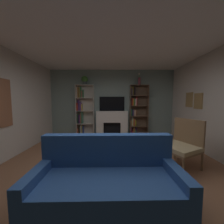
{
  "coord_description": "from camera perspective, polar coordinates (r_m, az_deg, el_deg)",
  "views": [
    {
      "loc": [
        0.0,
        -2.43,
        1.44
      ],
      "look_at": [
        0.0,
        1.15,
        1.13
      ],
      "focal_mm": 20.19,
      "sensor_mm": 36.0,
      "label": 1
    }
  ],
  "objects": [
    {
      "name": "tv",
      "position": [
        5.27,
        0.0,
        3.74
      ],
      "size": [
        1.04,
        0.06,
        0.59
      ],
      "primitive_type": "cube",
      "color": "black",
      "rests_on": "fireplace"
    },
    {
      "name": "potted_plant",
      "position": [
        5.34,
        -12.27,
        14.0
      ],
      "size": [
        0.26,
        0.26,
        0.36
      ],
      "color": "#4D585C",
      "rests_on": "bookshelf_left"
    },
    {
      "name": "armchair",
      "position": [
        3.23,
        29.16,
        -12.31
      ],
      "size": [
        0.88,
        0.89,
        1.04
      ],
      "color": "brown",
      "rests_on": "ground_plane"
    },
    {
      "name": "bookshelf_left",
      "position": [
        5.35,
        -12.94,
        0.13
      ],
      "size": [
        0.72,
        0.3,
        2.09
      ],
      "color": "beige",
      "rests_on": "ground_plane"
    },
    {
      "name": "ceiling",
      "position": [
        2.77,
        -0.01,
        33.3
      ],
      "size": [
        5.22,
        5.85,
        0.06
      ],
      "primitive_type": "cube",
      "color": "white",
      "rests_on": "wall_back_accent"
    },
    {
      "name": "couch",
      "position": [
        1.97,
        -2.07,
        -30.18
      ],
      "size": [
        1.95,
        0.84,
        0.94
      ],
      "color": "#2B5194",
      "rests_on": "ground_plane"
    },
    {
      "name": "bookshelf_right",
      "position": [
        5.3,
        10.96,
        -0.12
      ],
      "size": [
        0.72,
        0.3,
        2.09
      ],
      "color": "brown",
      "rests_on": "ground_plane"
    },
    {
      "name": "ground_plane",
      "position": [
        2.83,
        -0.01,
        -25.73
      ],
      "size": [
        6.88,
        6.88,
        0.0
      ],
      "primitive_type": "plane",
      "color": "#916045"
    },
    {
      "name": "wall_back_accent",
      "position": [
        5.33,
        0.0,
        4.07
      ],
      "size": [
        5.22,
        0.06,
        2.73
      ],
      "primitive_type": "cube",
      "color": "gray",
      "rests_on": "ground_plane"
    },
    {
      "name": "coffee_table",
      "position": [
        2.59,
        -1.41,
        -19.06
      ],
      "size": [
        0.78,
        0.5,
        0.46
      ],
      "color": "brown",
      "rests_on": "ground_plane"
    },
    {
      "name": "fireplace",
      "position": [
        5.25,
        0.0,
        -4.85
      ],
      "size": [
        1.39,
        0.56,
        1.03
      ],
      "color": "silver",
      "rests_on": "ground_plane"
    },
    {
      "name": "vase_with_flowers",
      "position": [
        5.33,
        12.26,
        13.76
      ],
      "size": [
        0.11,
        0.11,
        0.48
      ],
      "color": "#8E3343",
      "rests_on": "bookshelf_right"
    }
  ]
}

